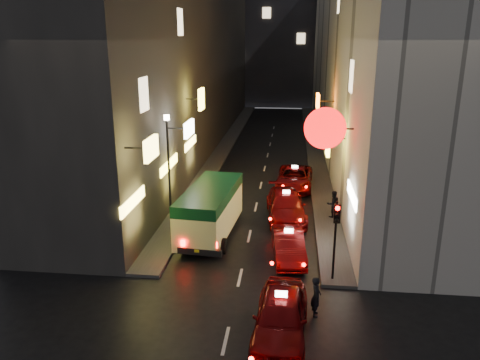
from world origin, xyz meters
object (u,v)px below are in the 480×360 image
(traffic_light, at_px, (336,225))
(lamp_post, at_px, (169,166))
(minibus, at_px, (210,206))
(pedestrian_crossing, at_px, (316,294))
(taxi_near, at_px, (281,313))

(traffic_light, bearing_deg, lamp_post, 151.09)
(minibus, height_order, pedestrian_crossing, minibus)
(traffic_light, relative_size, lamp_post, 0.56)
(traffic_light, bearing_deg, pedestrian_crossing, -108.44)
(minibus, xyz_separation_m, pedestrian_crossing, (5.18, -6.85, -0.80))
(lamp_post, bearing_deg, pedestrian_crossing, -43.81)
(taxi_near, relative_size, traffic_light, 1.66)
(pedestrian_crossing, xyz_separation_m, lamp_post, (-7.36, 7.06, 2.83))
(minibus, xyz_separation_m, taxi_near, (3.90, -8.27, -0.79))
(taxi_near, height_order, traffic_light, traffic_light)
(lamp_post, bearing_deg, taxi_near, -54.40)
(minibus, distance_m, taxi_near, 9.18)
(minibus, xyz_separation_m, traffic_light, (6.03, -4.32, 0.99))
(pedestrian_crossing, bearing_deg, lamp_post, 46.20)
(minibus, bearing_deg, traffic_light, -35.62)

